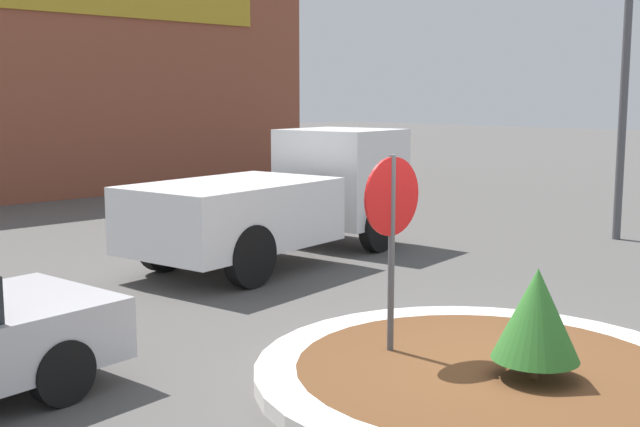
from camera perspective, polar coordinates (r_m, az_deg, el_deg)
The scene contains 7 objects.
ground_plane at distance 8.38m, azimuth 11.71°, elevation -11.63°, with size 120.00×120.00×0.00m, color #514F4C.
traffic_island at distance 8.35m, azimuth 11.73°, elevation -11.11°, with size 4.66×4.66×0.16m.
stop_sign at distance 8.35m, azimuth 5.13°, elevation -0.43°, with size 0.82×0.07×2.24m.
island_shrub at distance 7.91m, azimuth 15.15°, elevation -6.91°, with size 0.84×0.84×1.07m.
utility_truck at distance 14.02m, azimuth -2.37°, elevation 1.17°, with size 5.89×2.89×2.22m.
storefront_building at distance 26.45m, azimuth -18.05°, elevation 8.64°, with size 14.74×6.07×6.33m.
light_pole at distance 16.93m, azimuth 20.90°, elevation 9.92°, with size 0.70×0.30×5.85m.
Camera 1 is at (-6.54, -4.40, 2.83)m, focal length 45.00 mm.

